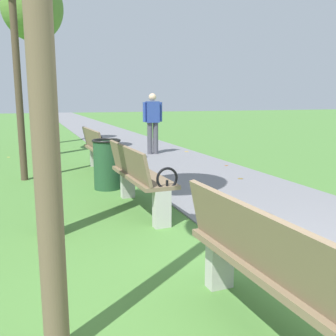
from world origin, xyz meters
The scene contains 9 objects.
paved_walkway centered at (1.29, 18.00, 0.01)m, with size 2.58×44.00×0.02m, color slate.
park_bench_1 centered at (-0.50, 0.04, 0.49)m, with size 0.52×1.61×0.90m.
park_bench_2 centered at (-0.50, 3.06, 0.49)m, with size 0.51×1.61×0.90m.
park_bench_3 centered at (-0.50, 5.99, 0.49)m, with size 0.54×1.62×0.90m.
tree_4 centered at (-1.57, 8.71, 3.64)m, with size 1.50×1.50×4.55m.
tree_5 centered at (-1.42, 11.42, 3.79)m, with size 1.15×1.15×4.66m.
pedestrian_walking centered at (1.30, 7.99, 0.93)m, with size 0.53×0.24×1.62m.
trash_bin centered at (-0.65, 4.48, 0.42)m, with size 0.48×0.48×0.84m.
scattered_leaves centered at (0.57, 3.20, 0.02)m, with size 4.97×10.81×0.02m.
Camera 1 is at (-1.86, -1.78, 1.51)m, focal length 40.66 mm.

